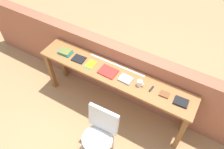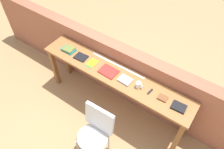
% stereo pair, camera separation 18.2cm
% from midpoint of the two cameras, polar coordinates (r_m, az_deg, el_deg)
% --- Properties ---
extents(ground_plane, '(40.00, 40.00, 0.00)m').
position_cam_midpoint_polar(ground_plane, '(3.80, -0.82, -11.41)').
color(ground_plane, tan).
extents(brick_wall_back, '(6.00, 0.20, 1.10)m').
position_cam_midpoint_polar(brick_wall_back, '(3.67, 4.92, 0.08)').
color(brick_wall_back, '#9E5B42').
rests_on(brick_wall_back, ground).
extents(sideboard, '(2.50, 0.44, 0.88)m').
position_cam_midpoint_polar(sideboard, '(3.33, 2.05, -1.34)').
color(sideboard, '#996033').
rests_on(sideboard, ground).
extents(chair_white_moulded, '(0.46, 0.47, 0.89)m').
position_cam_midpoint_polar(chair_white_moulded, '(3.10, -2.76, -14.62)').
color(chair_white_moulded, silver).
rests_on(chair_white_moulded, ground).
extents(book_stack_leftmost, '(0.23, 0.16, 0.05)m').
position_cam_midpoint_polar(book_stack_leftmost, '(3.62, -9.85, 6.45)').
color(book_stack_leftmost, '#19757A').
rests_on(book_stack_leftmost, sideboard).
extents(magazine_cycling, '(0.21, 0.17, 0.02)m').
position_cam_midpoint_polar(magazine_cycling, '(3.48, -6.62, 4.51)').
color(magazine_cycling, black).
rests_on(magazine_cycling, sideboard).
extents(pamphlet_pile_colourful, '(0.14, 0.19, 0.01)m').
position_cam_midpoint_polar(pamphlet_pile_colourful, '(3.37, -3.83, 2.90)').
color(pamphlet_pile_colourful, '#E5334C').
rests_on(pamphlet_pile_colourful, sideboard).
extents(book_open_centre, '(0.28, 0.21, 0.02)m').
position_cam_midpoint_polar(book_open_centre, '(3.24, 0.67, 0.77)').
color(book_open_centre, red).
rests_on(book_open_centre, sideboard).
extents(book_grey_hardcover, '(0.20, 0.16, 0.03)m').
position_cam_midpoint_polar(book_grey_hardcover, '(3.14, 5.11, -1.48)').
color(book_grey_hardcover, '#9E9EA3').
rests_on(book_grey_hardcover, sideboard).
extents(mug, '(0.11, 0.08, 0.09)m').
position_cam_midpoint_polar(mug, '(3.06, 8.68, -2.79)').
color(mug, white).
rests_on(mug, sideboard).
extents(multitool_folded, '(0.04, 0.11, 0.02)m').
position_cam_midpoint_polar(multitool_folded, '(3.07, 11.59, -4.44)').
color(multitool_folded, black).
rests_on(multitool_folded, sideboard).
extents(leather_journal_brown, '(0.14, 0.11, 0.02)m').
position_cam_midpoint_polar(leather_journal_brown, '(3.04, 14.77, -5.97)').
color(leather_journal_brown, brown).
rests_on(leather_journal_brown, sideboard).
extents(book_repair_rightmost, '(0.19, 0.15, 0.03)m').
position_cam_midpoint_polar(book_repair_rightmost, '(3.01, 18.73, -8.07)').
color(book_repair_rightmost, black).
rests_on(book_repair_rightmost, sideboard).
extents(ruler_metal_back_edge, '(0.94, 0.03, 0.00)m').
position_cam_midpoint_polar(ruler_metal_back_edge, '(3.34, 3.03, 2.42)').
color(ruler_metal_back_edge, silver).
rests_on(ruler_metal_back_edge, sideboard).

